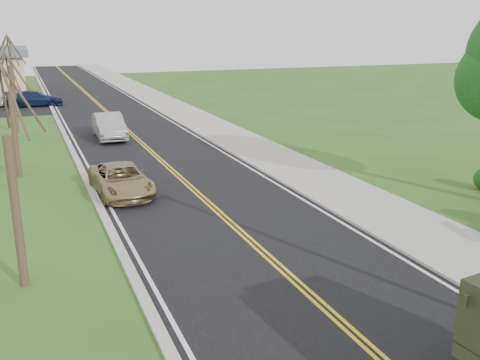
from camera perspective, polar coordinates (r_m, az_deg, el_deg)
road at (r=45.62m, az=-13.84°, el=6.91°), size 8.00×120.00×0.01m
curb_right at (r=46.40m, az=-8.75°, el=7.40°), size 0.30×120.00×0.12m
sidewalk_right at (r=46.83m, az=-6.65°, el=7.54°), size 3.20×120.00×0.10m
curb_left at (r=45.21m, az=-19.07°, el=6.47°), size 0.30×120.00×0.10m
bare_tree_a at (r=15.23m, az=-22.97°, el=-1.44°), size 1.93×2.26×6.08m
bare_tree_b at (r=26.99m, az=-22.99°, el=5.39°), size 1.83×2.14×5.73m
bare_tree_c at (r=38.84m, az=-23.07°, el=8.72°), size 2.04×2.39×6.42m
bare_tree_d at (r=50.81m, az=-23.04°, el=9.90°), size 1.88×2.20×5.91m
suv_champagne at (r=23.16m, az=-12.58°, el=0.02°), size 2.32×4.66×1.27m
sedan_silver at (r=35.08m, az=-13.78°, el=5.58°), size 1.74×4.81×1.58m
lot_car_navy at (r=51.67m, az=-21.07°, el=8.11°), size 4.87×2.11×1.40m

